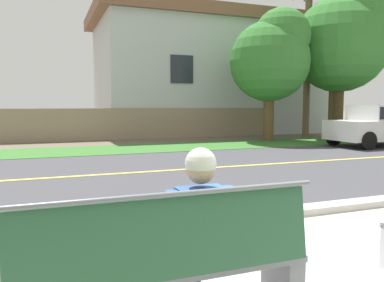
{
  "coord_description": "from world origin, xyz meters",
  "views": [
    {
      "loc": [
        -2.33,
        -2.09,
        1.55
      ],
      "look_at": [
        -0.26,
        3.38,
        1.0
      ],
      "focal_mm": 36.06,
      "sensor_mm": 36.0,
      "label": 1
    }
  ],
  "objects_px": {
    "bench_left": "(167,267)",
    "shade_tree_left": "(344,37)",
    "car_white_near": "(384,123)",
    "seated_person_blue": "(196,224)",
    "palm_tree_short": "(309,8)",
    "shade_tree_far_left": "(273,55)"
  },
  "relations": [
    {
      "from": "seated_person_blue",
      "to": "bench_left",
      "type": "bearing_deg",
      "value": -147.78
    },
    {
      "from": "seated_person_blue",
      "to": "shade_tree_far_left",
      "type": "xyz_separation_m",
      "value": [
        8.0,
        11.62,
        2.94
      ]
    },
    {
      "from": "bench_left",
      "to": "shade_tree_far_left",
      "type": "relative_size",
      "value": 0.37
    },
    {
      "from": "shade_tree_far_left",
      "to": "car_white_near",
      "type": "bearing_deg",
      "value": -47.98
    },
    {
      "from": "seated_person_blue",
      "to": "palm_tree_short",
      "type": "height_order",
      "value": "palm_tree_short"
    },
    {
      "from": "seated_person_blue",
      "to": "shade_tree_left",
      "type": "height_order",
      "value": "shade_tree_left"
    },
    {
      "from": "bench_left",
      "to": "palm_tree_short",
      "type": "relative_size",
      "value": 0.27
    },
    {
      "from": "car_white_near",
      "to": "palm_tree_short",
      "type": "relative_size",
      "value": 0.57
    },
    {
      "from": "shade_tree_far_left",
      "to": "palm_tree_short",
      "type": "distance_m",
      "value": 4.01
    },
    {
      "from": "car_white_near",
      "to": "shade_tree_left",
      "type": "relative_size",
      "value": 0.61
    },
    {
      "from": "shade_tree_left",
      "to": "palm_tree_short",
      "type": "xyz_separation_m",
      "value": [
        -0.77,
        1.55,
        1.56
      ]
    },
    {
      "from": "bench_left",
      "to": "car_white_near",
      "type": "xyz_separation_m",
      "value": [
        11.17,
        8.59,
        0.39
      ]
    },
    {
      "from": "shade_tree_far_left",
      "to": "palm_tree_short",
      "type": "height_order",
      "value": "palm_tree_short"
    },
    {
      "from": "seated_person_blue",
      "to": "palm_tree_short",
      "type": "relative_size",
      "value": 0.16
    },
    {
      "from": "bench_left",
      "to": "shade_tree_left",
      "type": "relative_size",
      "value": 0.29
    },
    {
      "from": "bench_left",
      "to": "seated_person_blue",
      "type": "xyz_separation_m",
      "value": [
        0.28,
        0.17,
        0.21
      ]
    },
    {
      "from": "bench_left",
      "to": "shade_tree_far_left",
      "type": "height_order",
      "value": "shade_tree_far_left"
    },
    {
      "from": "bench_left",
      "to": "shade_tree_left",
      "type": "distance_m",
      "value": 17.11
    },
    {
      "from": "seated_person_blue",
      "to": "shade_tree_far_left",
      "type": "bearing_deg",
      "value": 55.47
    },
    {
      "from": "seated_person_blue",
      "to": "shade_tree_left",
      "type": "distance_m",
      "value": 16.75
    },
    {
      "from": "shade_tree_far_left",
      "to": "shade_tree_left",
      "type": "height_order",
      "value": "shade_tree_left"
    },
    {
      "from": "car_white_near",
      "to": "shade_tree_left",
      "type": "xyz_separation_m",
      "value": [
        0.69,
        3.05,
        3.7
      ]
    }
  ]
}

